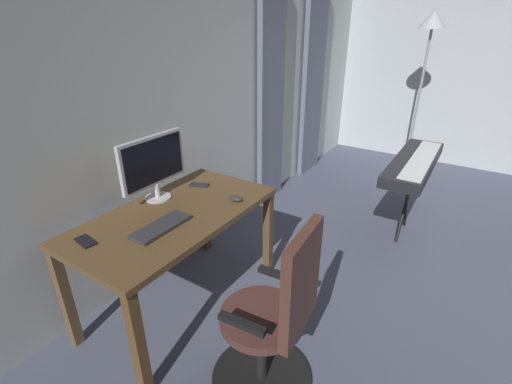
% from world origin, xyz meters
% --- Properties ---
extents(back_room_partition, '(5.89, 0.10, 2.56)m').
position_xyz_m(back_room_partition, '(0.00, -2.63, 1.28)').
color(back_room_partition, silver).
rests_on(back_room_partition, ground).
extents(curtain_left_panel, '(0.52, 0.06, 2.31)m').
position_xyz_m(curtain_left_panel, '(-1.59, -2.52, 1.15)').
color(curtain_left_panel, slate).
rests_on(curtain_left_panel, ground).
extents(curtain_right_panel, '(0.45, 0.06, 2.31)m').
position_xyz_m(curtain_right_panel, '(-0.56, -2.52, 1.15)').
color(curtain_right_panel, slate).
rests_on(curtain_right_panel, ground).
extents(desk, '(1.36, 0.73, 0.75)m').
position_xyz_m(desk, '(1.32, -2.11, 0.66)').
color(desk, brown).
rests_on(desk, ground).
extents(office_chair, '(0.56, 0.56, 1.06)m').
position_xyz_m(office_chair, '(1.55, -1.22, 0.48)').
color(office_chair, black).
rests_on(office_chair, ground).
extents(computer_monitor, '(0.53, 0.18, 0.45)m').
position_xyz_m(computer_monitor, '(1.23, -2.36, 1.01)').
color(computer_monitor, silver).
rests_on(computer_monitor, desk).
extents(computer_keyboard, '(0.38, 0.14, 0.02)m').
position_xyz_m(computer_keyboard, '(1.50, -2.03, 0.77)').
color(computer_keyboard, '#333338').
rests_on(computer_keyboard, desk).
extents(computer_mouse, '(0.06, 0.10, 0.04)m').
position_xyz_m(computer_mouse, '(0.96, -1.88, 0.77)').
color(computer_mouse, '#333338').
rests_on(computer_mouse, desk).
extents(cell_phone_by_monitor, '(0.12, 0.16, 0.01)m').
position_xyz_m(cell_phone_by_monitor, '(0.91, -2.26, 0.76)').
color(cell_phone_by_monitor, '#232328').
rests_on(cell_phone_by_monitor, desk).
extents(cell_phone_face_up, '(0.09, 0.15, 0.01)m').
position_xyz_m(cell_phone_face_up, '(1.84, -2.28, 0.76)').
color(cell_phone_face_up, black).
rests_on(cell_phone_face_up, desk).
extents(piano_keyboard, '(1.23, 0.34, 0.79)m').
position_xyz_m(piano_keyboard, '(-0.55, -1.01, 0.72)').
color(piano_keyboard, black).
rests_on(piano_keyboard, ground).
extents(floor_lamp, '(0.32, 0.32, 1.99)m').
position_xyz_m(floor_lamp, '(-2.07, -1.32, 1.66)').
color(floor_lamp, black).
rests_on(floor_lamp, ground).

